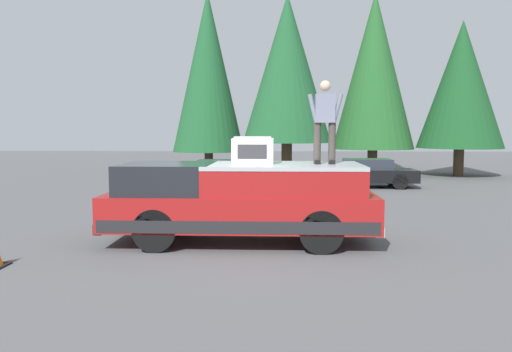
% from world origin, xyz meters
% --- Properties ---
extents(ground_plane, '(90.00, 90.00, 0.00)m').
position_xyz_m(ground_plane, '(0.00, 0.00, 0.00)').
color(ground_plane, '#565659').
extents(pickup_truck, '(2.01, 5.54, 1.65)m').
position_xyz_m(pickup_truck, '(0.26, -0.16, 0.87)').
color(pickup_truck, maroon).
rests_on(pickup_truck, ground).
extents(compressor_unit, '(0.65, 0.84, 0.56)m').
position_xyz_m(compressor_unit, '(0.31, -0.41, 1.93)').
color(compressor_unit, silver).
rests_on(compressor_unit, pickup_truck).
extents(person_on_truck_bed, '(0.29, 0.72, 1.69)m').
position_xyz_m(person_on_truck_bed, '(0.28, -1.87, 2.55)').
color(person_on_truck_bed, '#423D38').
rests_on(person_on_truck_bed, pickup_truck).
extents(parked_car_black, '(1.64, 4.10, 1.16)m').
position_xyz_m(parked_car_black, '(10.58, -4.50, 0.58)').
color(parked_car_black, black).
rests_on(parked_car_black, ground).
extents(parked_car_silver, '(1.64, 4.10, 1.16)m').
position_xyz_m(parked_car_silver, '(9.53, 1.35, 0.58)').
color(parked_car_silver, silver).
rests_on(parked_car_silver, ground).
extents(conifer_far_left, '(4.20, 4.20, 7.76)m').
position_xyz_m(conifer_far_left, '(15.74, -10.09, 4.58)').
color(conifer_far_left, '#4C3826').
rests_on(conifer_far_left, ground).
extents(conifer_left, '(4.25, 4.25, 9.46)m').
position_xyz_m(conifer_left, '(16.81, -5.96, 5.39)').
color(conifer_left, '#4C3826').
rests_on(conifer_left, ground).
extents(conifer_center_left, '(4.46, 4.46, 9.05)m').
position_xyz_m(conifer_center_left, '(15.47, -1.39, 5.37)').
color(conifer_center_left, '#4C3826').
rests_on(conifer_center_left, ground).
extents(conifer_center_right, '(3.91, 3.91, 9.84)m').
position_xyz_m(conifer_center_right, '(17.64, 2.88, 5.48)').
color(conifer_center_right, '#4C3826').
rests_on(conifer_center_right, ground).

